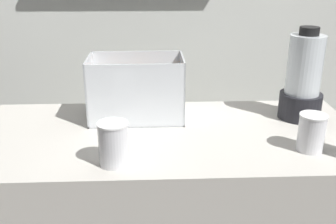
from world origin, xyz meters
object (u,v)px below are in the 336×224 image
(carrot_display_bin, at_px, (138,99))
(juice_cup_carrot_left, at_px, (311,135))
(blender_pitcher, at_px, (303,81))
(juice_cup_orange_far_left, at_px, (114,145))

(carrot_display_bin, relative_size, juice_cup_carrot_left, 2.89)
(carrot_display_bin, xyz_separation_m, blender_pitcher, (0.63, -0.03, 0.07))
(carrot_display_bin, distance_m, juice_cup_orange_far_left, 0.38)
(juice_cup_orange_far_left, distance_m, juice_cup_carrot_left, 0.63)
(carrot_display_bin, bearing_deg, juice_cup_carrot_left, -28.63)
(juice_cup_orange_far_left, height_order, juice_cup_carrot_left, juice_cup_orange_far_left)
(juice_cup_carrot_left, bearing_deg, blender_pitcher, 77.23)
(carrot_display_bin, bearing_deg, juice_cup_orange_far_left, -99.35)
(carrot_display_bin, height_order, juice_cup_carrot_left, carrot_display_bin)
(blender_pitcher, height_order, juice_cup_carrot_left, blender_pitcher)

